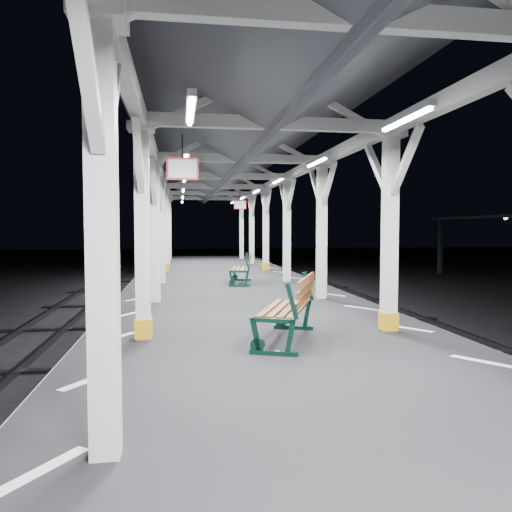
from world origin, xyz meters
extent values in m
plane|color=black|center=(0.00, 0.00, 0.00)|extent=(120.00, 120.00, 0.00)
cube|color=black|center=(0.00, 0.00, 0.50)|extent=(6.00, 50.00, 1.00)
cube|color=silver|center=(-2.45, 0.00, 1.00)|extent=(1.00, 48.00, 0.01)
cube|color=silver|center=(2.45, 0.00, 1.00)|extent=(1.00, 48.00, 0.01)
cube|color=silver|center=(-2.00, -2.00, 2.60)|extent=(0.22, 0.22, 3.20)
cube|color=silver|center=(-2.00, -2.00, 4.26)|extent=(0.40, 0.40, 0.12)
cube|color=silver|center=(-2.00, -1.45, 3.75)|extent=(0.10, 0.99, 0.99)
cube|color=silver|center=(-2.00, -2.55, 3.75)|extent=(0.10, 0.99, 0.99)
cube|color=silver|center=(-2.00, 2.00, 2.60)|extent=(0.22, 0.22, 3.20)
cube|color=silver|center=(-2.00, 2.00, 4.26)|extent=(0.40, 0.40, 0.12)
cube|color=#CA9113|center=(-2.00, 2.00, 1.18)|extent=(0.26, 0.26, 0.30)
cube|color=silver|center=(-2.00, 2.55, 3.75)|extent=(0.10, 0.99, 0.99)
cube|color=silver|center=(-2.00, 1.45, 3.75)|extent=(0.10, 0.99, 0.99)
cube|color=silver|center=(-2.00, 6.00, 2.60)|extent=(0.22, 0.22, 3.20)
cube|color=silver|center=(-2.00, 6.00, 4.26)|extent=(0.40, 0.40, 0.12)
cube|color=silver|center=(-2.00, 6.55, 3.75)|extent=(0.10, 0.99, 0.99)
cube|color=silver|center=(-2.00, 5.45, 3.75)|extent=(0.10, 0.99, 0.99)
cube|color=silver|center=(-2.00, 10.00, 2.60)|extent=(0.22, 0.22, 3.20)
cube|color=silver|center=(-2.00, 10.00, 4.26)|extent=(0.40, 0.40, 0.12)
cube|color=silver|center=(-2.00, 10.55, 3.75)|extent=(0.10, 0.99, 0.99)
cube|color=silver|center=(-2.00, 9.45, 3.75)|extent=(0.10, 0.99, 0.99)
cube|color=silver|center=(-2.00, 14.00, 2.60)|extent=(0.22, 0.22, 3.20)
cube|color=silver|center=(-2.00, 14.00, 4.26)|extent=(0.40, 0.40, 0.12)
cube|color=#CA9113|center=(-2.00, 14.00, 1.18)|extent=(0.26, 0.26, 0.30)
cube|color=silver|center=(-2.00, 14.55, 3.75)|extent=(0.10, 0.99, 0.99)
cube|color=silver|center=(-2.00, 13.45, 3.75)|extent=(0.10, 0.99, 0.99)
cube|color=silver|center=(-2.00, 18.00, 2.60)|extent=(0.22, 0.22, 3.20)
cube|color=silver|center=(-2.00, 18.00, 4.26)|extent=(0.40, 0.40, 0.12)
cube|color=silver|center=(-2.00, 18.55, 3.75)|extent=(0.10, 0.99, 0.99)
cube|color=silver|center=(-2.00, 17.45, 3.75)|extent=(0.10, 0.99, 0.99)
cube|color=silver|center=(-2.00, 22.00, 2.60)|extent=(0.22, 0.22, 3.20)
cube|color=silver|center=(-2.00, 22.00, 4.26)|extent=(0.40, 0.40, 0.12)
cube|color=silver|center=(-2.00, 22.55, 3.75)|extent=(0.10, 0.99, 0.99)
cube|color=silver|center=(-2.00, 21.45, 3.75)|extent=(0.10, 0.99, 0.99)
cube|color=silver|center=(2.00, 2.00, 2.60)|extent=(0.22, 0.22, 3.20)
cube|color=silver|center=(2.00, 2.00, 4.26)|extent=(0.40, 0.40, 0.12)
cube|color=#CA9113|center=(2.00, 2.00, 1.18)|extent=(0.26, 0.26, 0.30)
cube|color=silver|center=(2.00, 2.55, 3.75)|extent=(0.10, 0.99, 0.99)
cube|color=silver|center=(2.00, 1.45, 3.75)|extent=(0.10, 0.99, 0.99)
cube|color=silver|center=(2.00, 6.00, 2.60)|extent=(0.22, 0.22, 3.20)
cube|color=silver|center=(2.00, 6.00, 4.26)|extent=(0.40, 0.40, 0.12)
cube|color=silver|center=(2.00, 6.55, 3.75)|extent=(0.10, 0.99, 0.99)
cube|color=silver|center=(2.00, 5.45, 3.75)|extent=(0.10, 0.99, 0.99)
cube|color=silver|center=(2.00, 10.00, 2.60)|extent=(0.22, 0.22, 3.20)
cube|color=silver|center=(2.00, 10.00, 4.26)|extent=(0.40, 0.40, 0.12)
cube|color=silver|center=(2.00, 10.55, 3.75)|extent=(0.10, 0.99, 0.99)
cube|color=silver|center=(2.00, 9.45, 3.75)|extent=(0.10, 0.99, 0.99)
cube|color=silver|center=(2.00, 14.00, 2.60)|extent=(0.22, 0.22, 3.20)
cube|color=silver|center=(2.00, 14.00, 4.26)|extent=(0.40, 0.40, 0.12)
cube|color=#CA9113|center=(2.00, 14.00, 1.18)|extent=(0.26, 0.26, 0.30)
cube|color=silver|center=(2.00, 14.55, 3.75)|extent=(0.10, 0.99, 0.99)
cube|color=silver|center=(2.00, 13.45, 3.75)|extent=(0.10, 0.99, 0.99)
cube|color=silver|center=(2.00, 18.00, 2.60)|extent=(0.22, 0.22, 3.20)
cube|color=silver|center=(2.00, 18.00, 4.26)|extent=(0.40, 0.40, 0.12)
cube|color=silver|center=(2.00, 18.55, 3.75)|extent=(0.10, 0.99, 0.99)
cube|color=silver|center=(2.00, 17.45, 3.75)|extent=(0.10, 0.99, 0.99)
cube|color=silver|center=(2.00, 22.00, 2.60)|extent=(0.22, 0.22, 3.20)
cube|color=silver|center=(2.00, 22.00, 4.26)|extent=(0.40, 0.40, 0.12)
cube|color=silver|center=(2.00, 22.55, 3.75)|extent=(0.10, 0.99, 0.99)
cube|color=silver|center=(2.00, 21.45, 3.75)|extent=(0.10, 0.99, 0.99)
cube|color=silver|center=(-2.00, 0.00, 4.38)|extent=(0.18, 48.00, 0.24)
cube|color=silver|center=(2.00, 0.00, 4.38)|extent=(0.18, 48.00, 0.24)
cube|color=silver|center=(0.00, -2.00, 4.38)|extent=(4.20, 0.14, 0.20)
cube|color=silver|center=(0.00, 2.00, 4.38)|extent=(4.20, 0.14, 0.20)
cube|color=silver|center=(0.00, 6.00, 4.38)|extent=(4.20, 0.14, 0.20)
cube|color=silver|center=(0.00, 10.00, 4.38)|extent=(4.20, 0.14, 0.20)
cube|color=silver|center=(0.00, 14.00, 4.38)|extent=(4.20, 0.14, 0.20)
cube|color=silver|center=(0.00, 18.00, 4.38)|extent=(4.20, 0.14, 0.20)
cube|color=silver|center=(0.00, 22.00, 4.38)|extent=(4.20, 0.14, 0.20)
cube|color=silver|center=(0.00, 0.00, 5.30)|extent=(0.16, 48.00, 0.20)
cube|color=#4C4E54|center=(-1.30, 0.00, 4.92)|extent=(2.80, 49.00, 1.45)
cube|color=#4C4E54|center=(1.30, 0.00, 4.92)|extent=(2.80, 49.00, 1.45)
cube|color=silver|center=(-1.30, 0.00, 4.10)|extent=(0.10, 1.35, 0.08)
cube|color=white|center=(-1.30, 0.00, 4.05)|extent=(0.05, 1.25, 0.05)
cube|color=silver|center=(-1.30, 4.00, 4.10)|extent=(0.10, 1.35, 0.08)
cube|color=white|center=(-1.30, 4.00, 4.05)|extent=(0.05, 1.25, 0.05)
cube|color=silver|center=(-1.30, 8.00, 4.10)|extent=(0.10, 1.35, 0.08)
cube|color=white|center=(-1.30, 8.00, 4.05)|extent=(0.05, 1.25, 0.05)
cube|color=silver|center=(-1.30, 12.00, 4.10)|extent=(0.10, 1.35, 0.08)
cube|color=white|center=(-1.30, 12.00, 4.05)|extent=(0.05, 1.25, 0.05)
cube|color=silver|center=(-1.30, 16.00, 4.10)|extent=(0.10, 1.35, 0.08)
cube|color=white|center=(-1.30, 16.00, 4.05)|extent=(0.05, 1.25, 0.05)
cube|color=silver|center=(-1.30, 20.00, 4.10)|extent=(0.10, 1.35, 0.08)
cube|color=white|center=(-1.30, 20.00, 4.05)|extent=(0.05, 1.25, 0.05)
cube|color=silver|center=(1.30, 0.00, 4.10)|extent=(0.10, 1.35, 0.08)
cube|color=white|center=(1.30, 0.00, 4.05)|extent=(0.05, 1.25, 0.05)
cube|color=silver|center=(1.30, 4.00, 4.10)|extent=(0.10, 1.35, 0.08)
cube|color=white|center=(1.30, 4.00, 4.05)|extent=(0.05, 1.25, 0.05)
cube|color=silver|center=(1.30, 8.00, 4.10)|extent=(0.10, 1.35, 0.08)
cube|color=white|center=(1.30, 8.00, 4.05)|extent=(0.05, 1.25, 0.05)
cube|color=silver|center=(1.30, 12.00, 4.10)|extent=(0.10, 1.35, 0.08)
cube|color=white|center=(1.30, 12.00, 4.05)|extent=(0.05, 1.25, 0.05)
cube|color=silver|center=(1.30, 16.00, 4.10)|extent=(0.10, 1.35, 0.08)
cube|color=white|center=(1.30, 16.00, 4.05)|extent=(0.05, 1.25, 0.05)
cube|color=silver|center=(1.30, 20.00, 4.10)|extent=(0.10, 1.35, 0.08)
cube|color=white|center=(1.30, 20.00, 4.05)|extent=(0.05, 1.25, 0.05)
cylinder|color=black|center=(-1.38, 2.19, 4.02)|extent=(0.02, 0.02, 0.36)
cube|color=red|center=(-1.38, 2.19, 3.67)|extent=(0.50, 0.03, 0.35)
cube|color=white|center=(-1.38, 2.19, 3.67)|extent=(0.44, 0.04, 0.29)
cylinder|color=black|center=(0.97, 14.12, 4.02)|extent=(0.02, 0.02, 0.36)
cube|color=red|center=(0.97, 14.12, 3.67)|extent=(0.50, 0.03, 0.35)
cube|color=white|center=(0.97, 14.12, 3.67)|extent=(0.44, 0.05, 0.29)
cube|color=black|center=(14.00, 22.00, 1.65)|extent=(0.20, 0.20, 3.30)
sphere|color=silver|center=(14.00, 16.00, 3.22)|extent=(0.20, 0.20, 0.20)
sphere|color=silver|center=(14.00, 22.00, 3.22)|extent=(0.20, 0.20, 0.20)
cube|color=black|center=(-0.19, 0.74, 1.03)|extent=(0.65, 0.31, 0.07)
cube|color=black|center=(-0.42, 0.84, 1.26)|extent=(0.18, 0.12, 0.52)
cube|color=black|center=(0.02, 0.66, 1.26)|extent=(0.17, 0.11, 0.52)
cube|color=black|center=(0.04, 0.65, 1.75)|extent=(0.19, 0.12, 0.49)
cube|color=black|center=(0.47, 2.41, 1.03)|extent=(0.65, 0.31, 0.07)
cube|color=black|center=(0.25, 2.50, 1.26)|extent=(0.18, 0.12, 0.52)
cube|color=black|center=(0.68, 2.33, 1.26)|extent=(0.17, 0.11, 0.52)
cube|color=black|center=(0.70, 2.32, 1.75)|extent=(0.19, 0.12, 0.49)
cube|color=brown|center=(-0.06, 1.66, 1.50)|extent=(0.72, 1.62, 0.04)
cube|color=brown|center=(0.07, 1.61, 1.50)|extent=(0.72, 1.62, 0.04)
cube|color=brown|center=(0.21, 1.55, 1.50)|extent=(0.72, 1.62, 0.04)
cube|color=brown|center=(0.34, 1.50, 1.50)|extent=(0.72, 1.62, 0.04)
cube|color=brown|center=(0.41, 1.47, 1.66)|extent=(0.68, 1.60, 0.11)
cube|color=brown|center=(0.44, 1.46, 1.81)|extent=(0.68, 1.60, 0.11)
cube|color=brown|center=(0.46, 1.45, 1.95)|extent=(0.68, 1.60, 0.11)
cube|color=black|center=(0.29, 8.69, 1.03)|extent=(0.63, 0.16, 0.06)
cube|color=black|center=(0.06, 8.72, 1.24)|extent=(0.17, 0.08, 0.48)
cube|color=black|center=(0.49, 8.66, 1.24)|extent=(0.15, 0.07, 0.49)
cube|color=black|center=(0.52, 8.65, 1.70)|extent=(0.18, 0.08, 0.46)
cube|color=black|center=(0.55, 10.34, 1.03)|extent=(0.63, 0.16, 0.06)
cube|color=black|center=(0.33, 10.38, 1.24)|extent=(0.17, 0.08, 0.48)
cube|color=black|center=(0.76, 10.31, 1.24)|extent=(0.15, 0.07, 0.49)
cube|color=black|center=(0.78, 10.31, 1.70)|extent=(0.18, 0.08, 0.46)
cube|color=brown|center=(0.21, 9.55, 1.47)|extent=(0.35, 1.59, 0.04)
cube|color=brown|center=(0.35, 9.53, 1.47)|extent=(0.35, 1.59, 0.04)
cube|color=brown|center=(0.48, 9.51, 1.47)|extent=(0.35, 1.59, 0.04)
cube|color=brown|center=(0.62, 9.48, 1.47)|extent=(0.35, 1.59, 0.04)
cube|color=brown|center=(0.69, 9.47, 1.62)|extent=(0.30, 1.58, 0.10)
cube|color=brown|center=(0.71, 9.47, 1.75)|extent=(0.30, 1.58, 0.10)
cube|color=brown|center=(0.73, 9.47, 1.89)|extent=(0.30, 1.58, 0.10)
camera|label=1|loc=(-1.44, -5.82, 2.73)|focal=35.00mm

